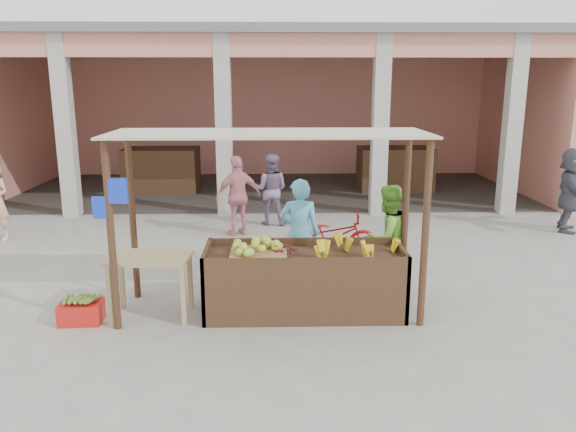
{
  "coord_description": "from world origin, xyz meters",
  "views": [
    {
      "loc": [
        0.11,
        -6.99,
        3.02
      ],
      "look_at": [
        0.32,
        1.2,
        1.03
      ],
      "focal_mm": 35.0,
      "sensor_mm": 36.0,
      "label": 1
    }
  ],
  "objects_px": {
    "red_crate": "(81,312)",
    "motorcycle": "(332,235)",
    "side_table": "(150,267)",
    "fruit_stall": "(304,284)",
    "vendor_green": "(387,235)",
    "vendor_blue": "(299,230)"
  },
  "relations": [
    {
      "from": "fruit_stall",
      "to": "vendor_green",
      "type": "bearing_deg",
      "value": 32.83
    },
    {
      "from": "fruit_stall",
      "to": "vendor_blue",
      "type": "distance_m",
      "value": 1.09
    },
    {
      "from": "red_crate",
      "to": "vendor_green",
      "type": "height_order",
      "value": "vendor_green"
    },
    {
      "from": "side_table",
      "to": "motorcycle",
      "type": "xyz_separation_m",
      "value": [
        2.6,
        2.34,
        -0.24
      ]
    },
    {
      "from": "vendor_green",
      "to": "motorcycle",
      "type": "xyz_separation_m",
      "value": [
        -0.64,
        1.44,
        -0.39
      ]
    },
    {
      "from": "side_table",
      "to": "vendor_green",
      "type": "height_order",
      "value": "vendor_green"
    },
    {
      "from": "side_table",
      "to": "vendor_green",
      "type": "xyz_separation_m",
      "value": [
        3.24,
        0.89,
        0.15
      ]
    },
    {
      "from": "fruit_stall",
      "to": "vendor_blue",
      "type": "xyz_separation_m",
      "value": [
        -0.02,
        0.98,
        0.47
      ]
    },
    {
      "from": "side_table",
      "to": "vendor_blue",
      "type": "distance_m",
      "value": 2.25
    },
    {
      "from": "red_crate",
      "to": "motorcycle",
      "type": "bearing_deg",
      "value": 32.95
    },
    {
      "from": "side_table",
      "to": "vendor_green",
      "type": "bearing_deg",
      "value": 20.32
    },
    {
      "from": "fruit_stall",
      "to": "motorcycle",
      "type": "distance_m",
      "value": 2.33
    },
    {
      "from": "vendor_green",
      "to": "motorcycle",
      "type": "relative_size",
      "value": 0.99
    },
    {
      "from": "red_crate",
      "to": "motorcycle",
      "type": "relative_size",
      "value": 0.31
    },
    {
      "from": "red_crate",
      "to": "vendor_green",
      "type": "distance_m",
      "value": 4.3
    },
    {
      "from": "vendor_green",
      "to": "side_table",
      "type": "bearing_deg",
      "value": -14.36
    },
    {
      "from": "motorcycle",
      "to": "side_table",
      "type": "bearing_deg",
      "value": 137.46
    },
    {
      "from": "side_table",
      "to": "red_crate",
      "type": "distance_m",
      "value": 1.04
    },
    {
      "from": "red_crate",
      "to": "vendor_green",
      "type": "xyz_separation_m",
      "value": [
        4.11,
        1.06,
        0.69
      ]
    },
    {
      "from": "vendor_blue",
      "to": "motorcycle",
      "type": "bearing_deg",
      "value": -111.96
    },
    {
      "from": "vendor_green",
      "to": "motorcycle",
      "type": "distance_m",
      "value": 1.63
    },
    {
      "from": "fruit_stall",
      "to": "motorcycle",
      "type": "xyz_separation_m",
      "value": [
        0.61,
        2.25,
        0.04
      ]
    }
  ]
}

